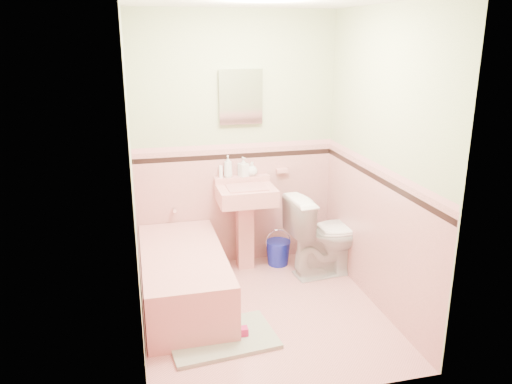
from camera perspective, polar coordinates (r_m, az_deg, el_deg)
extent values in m
plane|color=#D9918E|center=(4.48, 0.78, -13.26)|extent=(2.20, 2.20, 0.00)
plane|color=white|center=(3.87, 0.94, 20.61)|extent=(2.20, 2.20, 0.00)
plane|color=beige|center=(5.04, -2.32, 5.50)|extent=(2.50, 0.00, 2.50)
plane|color=beige|center=(2.99, 6.19, -2.84)|extent=(2.50, 0.00, 2.50)
plane|color=beige|center=(3.87, -13.62, 1.43)|extent=(0.00, 2.50, 2.50)
plane|color=beige|center=(4.35, 13.74, 3.13)|extent=(0.00, 2.50, 2.50)
plane|color=#DC9793|center=(5.20, -2.21, -1.57)|extent=(2.00, 0.00, 2.00)
plane|color=#DC9793|center=(3.28, 5.75, -13.51)|extent=(2.00, 0.00, 2.00)
plane|color=#DC9793|center=(4.09, -12.82, -7.35)|extent=(0.00, 2.20, 2.20)
plane|color=#DC9793|center=(4.54, 13.02, -4.86)|extent=(0.00, 2.20, 2.20)
plane|color=black|center=(5.05, -2.26, 4.01)|extent=(2.00, 0.00, 2.00)
plane|color=black|center=(3.05, 6.00, -5.02)|extent=(2.00, 0.00, 2.00)
plane|color=black|center=(3.91, -13.23, -0.38)|extent=(0.00, 2.20, 2.20)
plane|color=black|center=(4.37, 13.41, 1.47)|extent=(0.00, 2.20, 2.20)
plane|color=pink|center=(5.03, -2.27, 5.12)|extent=(2.00, 0.00, 2.00)
plane|color=pink|center=(3.02, 6.06, -3.26)|extent=(2.00, 0.00, 2.00)
plane|color=pink|center=(3.88, -13.33, 1.02)|extent=(0.00, 2.20, 2.20)
plane|color=pink|center=(4.35, 13.50, 2.74)|extent=(0.00, 2.20, 2.20)
cube|color=#D48784|center=(4.56, -8.06, -9.61)|extent=(0.70, 1.50, 0.45)
cylinder|color=silver|center=(5.07, -9.12, -1.91)|extent=(0.04, 0.12, 0.04)
cylinder|color=silver|center=(5.02, -1.49, 1.95)|extent=(0.02, 0.02, 0.10)
cube|color=white|center=(4.95, -1.73, 10.57)|extent=(0.40, 0.04, 0.51)
cube|color=#D48784|center=(5.18, 2.92, 2.41)|extent=(0.12, 0.07, 0.04)
imported|color=#B2B2B2|center=(5.01, -3.14, 2.87)|extent=(0.10, 0.10, 0.22)
imported|color=#B2B2B2|center=(5.04, -1.41, 2.83)|extent=(0.11, 0.11, 0.19)
imported|color=#B2B2B2|center=(5.07, -0.45, 2.60)|extent=(0.14, 0.14, 0.14)
cylinder|color=white|center=(5.01, -3.95, 2.28)|extent=(0.05, 0.05, 0.12)
imported|color=white|center=(5.04, 8.03, -4.68)|extent=(0.84, 0.54, 0.82)
cube|color=gray|center=(4.13, -3.81, -15.94)|extent=(0.86, 0.62, 0.03)
cube|color=#BF1E59|center=(4.11, -2.02, -15.32)|extent=(0.15, 0.07, 0.06)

